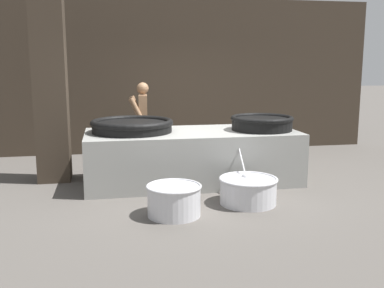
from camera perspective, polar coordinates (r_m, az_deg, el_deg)
ground_plane at (r=7.61m, az=0.00°, el=-4.79°), size 60.00×60.00×0.00m
back_wall at (r=10.17m, az=-3.05°, el=8.63°), size 9.38×0.24×3.39m
support_pillar at (r=7.84m, az=-17.56°, el=7.72°), size 0.53×0.53×3.39m
hearth_platform at (r=7.51m, az=0.00°, el=-1.62°), size 3.49×1.47×0.86m
giant_wok_near at (r=7.40m, az=-7.61°, el=2.36°), size 1.35×1.35×0.21m
giant_wok_far at (r=7.65m, az=8.86°, el=2.73°), size 1.05×1.05×0.24m
cook at (r=8.60m, az=-6.27°, el=2.83°), size 0.40×0.61×1.62m
prep_bowl_vegetables at (r=6.44m, az=7.14°, el=-5.72°), size 0.84×1.08×0.72m
prep_bowl_meat at (r=5.90m, az=-2.30°, el=-6.98°), size 0.73×0.73×0.41m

